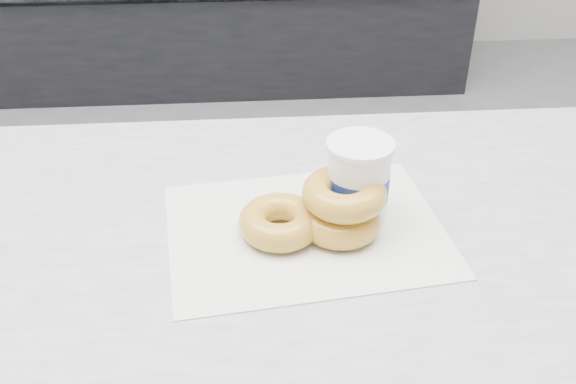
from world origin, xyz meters
name	(u,v)px	position (x,y,z in m)	size (l,w,h in m)	color
ground	(227,381)	(0.00, 0.00, 0.00)	(5.00, 5.00, 0.00)	gray
wax_paper	(306,230)	(0.15, -0.53, 0.90)	(0.34, 0.26, 0.00)	silver
donut_single	(280,222)	(0.12, -0.54, 0.92)	(0.10, 0.10, 0.04)	gold
donut_stack	(342,207)	(0.19, -0.54, 0.94)	(0.14, 0.14, 0.07)	gold
coffee_cup	(358,181)	(0.21, -0.51, 0.96)	(0.08, 0.08, 0.11)	white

